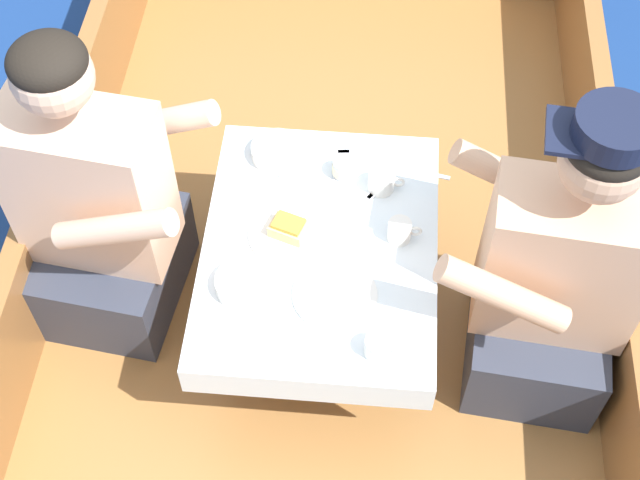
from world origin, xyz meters
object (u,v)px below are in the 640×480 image
(coffee_cup_port, at_px, (382,182))
(coffee_cup_starboard, at_px, (400,231))
(tin_can, at_px, (344,168))
(person_port, at_px, (99,211))
(coffee_cup_center, at_px, (378,346))
(sandwich, at_px, (289,228))
(person_starboard, at_px, (553,281))

(coffee_cup_port, height_order, coffee_cup_starboard, coffee_cup_starboard)
(tin_can, bearing_deg, coffee_cup_starboard, -51.99)
(person_port, height_order, coffee_cup_starboard, person_port)
(coffee_cup_port, relative_size, coffee_cup_center, 1.09)
(coffee_cup_starboard, bearing_deg, coffee_cup_port, 108.16)
(tin_can, bearing_deg, sandwich, -120.72)
(person_starboard, bearing_deg, person_port, -0.26)
(coffee_cup_starboard, distance_m, tin_can, 0.26)
(sandwich, distance_m, coffee_cup_starboard, 0.30)
(sandwich, xyz_separation_m, coffee_cup_starboard, (0.30, 0.01, 0.00))
(person_port, relative_size, person_starboard, 1.00)
(person_starboard, height_order, coffee_cup_starboard, person_starboard)
(person_starboard, bearing_deg, sandwich, -1.89)
(coffee_cup_port, distance_m, tin_can, 0.12)
(sandwich, distance_m, coffee_cup_center, 0.42)
(person_port, relative_size, coffee_cup_starboard, 11.00)
(person_port, height_order, coffee_cup_center, person_port)
(coffee_cup_port, bearing_deg, coffee_cup_starboard, -71.84)
(sandwich, distance_m, tin_can, 0.26)
(person_starboard, xyz_separation_m, coffee_cup_center, (-0.44, -0.25, 0.03))
(person_port, xyz_separation_m, coffee_cup_port, (0.77, 0.15, 0.02))
(person_port, xyz_separation_m, person_starboard, (1.23, -0.12, -0.00))
(sandwich, height_order, tin_can, sandwich)
(sandwich, xyz_separation_m, coffee_cup_center, (0.25, -0.34, -0.00))
(coffee_cup_port, bearing_deg, sandwich, -142.76)
(person_starboard, bearing_deg, coffee_cup_starboard, -9.14)
(coffee_cup_center, xyz_separation_m, tin_can, (-0.12, 0.56, -0.00))
(sandwich, bearing_deg, person_port, 176.41)
(person_port, bearing_deg, sandwich, 3.70)
(person_starboard, relative_size, tin_can, 15.07)
(person_port, distance_m, coffee_cup_starboard, 0.82)
(tin_can, bearing_deg, coffee_cup_port, -20.53)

